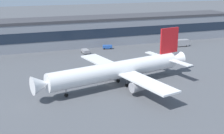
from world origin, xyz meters
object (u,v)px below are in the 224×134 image
object	(u,v)px
airliner	(119,70)
pushback_tractor	(85,51)
follow_me_car	(107,47)
fuel_truck	(180,43)

from	to	relation	value
airliner	pushback_tractor	bearing A→B (deg)	88.96
airliner	pushback_tractor	size ratio (longest dim) A/B	10.72
airliner	pushback_tractor	xyz separation A→B (m)	(0.79, 43.27, -4.04)
airliner	follow_me_car	size ratio (longest dim) A/B	11.22
pushback_tractor	fuel_truck	bearing A→B (deg)	-2.68
follow_me_car	airliner	bearing A→B (deg)	-104.77
pushback_tractor	fuel_truck	distance (m)	47.13
airliner	follow_me_car	world-z (taller)	airliner
follow_me_car	fuel_truck	size ratio (longest dim) A/B	0.55
follow_me_car	fuel_truck	world-z (taller)	fuel_truck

